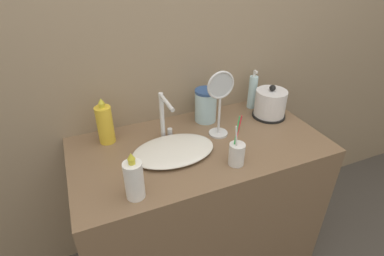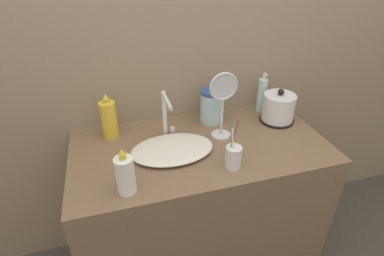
# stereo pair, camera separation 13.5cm
# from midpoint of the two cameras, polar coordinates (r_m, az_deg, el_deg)

# --- Properties ---
(wall_back) EXTENTS (6.00, 0.04, 2.60)m
(wall_back) POSITION_cam_midpoint_polar(r_m,az_deg,el_deg) (1.51, -6.23, 18.33)
(wall_back) COLOR gray
(wall_back) RESTS_ON ground_plane
(vanity_counter) EXTENTS (1.20, 0.62, 0.84)m
(vanity_counter) POSITION_cam_midpoint_polar(r_m,az_deg,el_deg) (1.69, -0.98, -14.94)
(vanity_counter) COLOR brown
(vanity_counter) RESTS_ON ground_plane
(sink_basin) EXTENTS (0.38, 0.25, 0.04)m
(sink_basin) POSITION_cam_midpoint_polar(r_m,az_deg,el_deg) (1.35, -6.40, -4.34)
(sink_basin) COLOR silver
(sink_basin) RESTS_ON vanity_counter
(faucet) EXTENTS (0.06, 0.17, 0.24)m
(faucet) POSITION_cam_midpoint_polar(r_m,az_deg,el_deg) (1.39, -8.08, 2.46)
(faucet) COLOR silver
(faucet) RESTS_ON vanity_counter
(electric_kettle) EXTENTS (0.18, 0.18, 0.18)m
(electric_kettle) POSITION_cam_midpoint_polar(r_m,az_deg,el_deg) (1.65, 12.41, 4.31)
(electric_kettle) COLOR black
(electric_kettle) RESTS_ON vanity_counter
(toothbrush_cup) EXTENTS (0.07, 0.07, 0.23)m
(toothbrush_cup) POSITION_cam_midpoint_polar(r_m,az_deg,el_deg) (1.27, 5.51, -4.93)
(toothbrush_cup) COLOR silver
(toothbrush_cup) RESTS_ON vanity_counter
(lotion_bottle) EXTENTS (0.05, 0.05, 0.22)m
(lotion_bottle) POSITION_cam_midpoint_polar(r_m,az_deg,el_deg) (1.72, 9.24, 6.75)
(lotion_bottle) COLOR silver
(lotion_bottle) RESTS_ON vanity_counter
(shampoo_bottle) EXTENTS (0.07, 0.07, 0.20)m
(shampoo_bottle) POSITION_cam_midpoint_polar(r_m,az_deg,el_deg) (1.13, -14.42, -9.62)
(shampoo_bottle) COLOR white
(shampoo_bottle) RESTS_ON vanity_counter
(mouthwash_bottle) EXTENTS (0.07, 0.07, 0.23)m
(mouthwash_bottle) POSITION_cam_midpoint_polar(r_m,az_deg,el_deg) (1.46, -18.80, 0.62)
(mouthwash_bottle) COLOR gold
(mouthwash_bottle) RESTS_ON vanity_counter
(vanity_mirror) EXTENTS (0.14, 0.09, 0.33)m
(vanity_mirror) POSITION_cam_midpoint_polar(r_m,az_deg,el_deg) (1.39, 2.61, 5.50)
(vanity_mirror) COLOR silver
(vanity_mirror) RESTS_ON vanity_counter
(water_pitcher) EXTENTS (0.12, 0.12, 0.18)m
(water_pitcher) POSITION_cam_midpoint_polar(r_m,az_deg,el_deg) (1.57, 0.17, 4.28)
(water_pitcher) COLOR #B2DBEA
(water_pitcher) RESTS_ON vanity_counter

